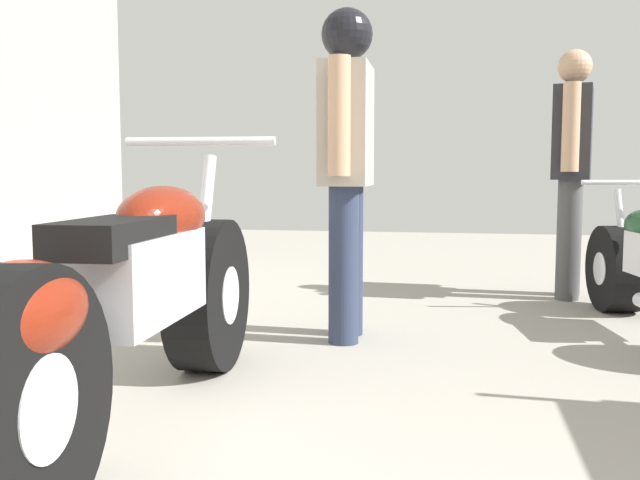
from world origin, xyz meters
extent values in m
plane|color=#9E998E|center=(0.00, 3.18, 0.00)|extent=(15.28, 15.28, 0.00)
cylinder|color=black|center=(-0.75, 3.18, 0.35)|extent=(0.23, 0.70, 0.69)
cylinder|color=silver|center=(-0.75, 3.18, 0.35)|extent=(0.23, 0.27, 0.26)
cylinder|color=black|center=(-0.69, 1.62, 0.35)|extent=(0.23, 0.70, 0.69)
cylinder|color=silver|center=(-0.69, 1.62, 0.35)|extent=(0.23, 0.27, 0.26)
cube|color=silver|center=(-0.72, 2.40, 0.54)|extent=(0.28, 0.70, 0.30)
ellipsoid|color=maroon|center=(-0.73, 2.64, 0.73)|extent=(0.30, 0.57, 0.24)
cube|color=black|center=(-0.71, 2.21, 0.70)|extent=(0.26, 0.53, 0.11)
ellipsoid|color=maroon|center=(-0.69, 1.67, 0.56)|extent=(0.30, 0.49, 0.26)
cylinder|color=silver|center=(-0.74, 3.14, 0.67)|extent=(0.06, 0.27, 0.63)
cylinder|color=silver|center=(-0.74, 3.10, 1.04)|extent=(0.67, 0.06, 0.04)
cylinder|color=silver|center=(-0.86, 2.07, 0.24)|extent=(0.12, 0.60, 0.10)
cylinder|color=black|center=(1.40, 4.97, 0.28)|extent=(0.31, 0.59, 0.56)
cylinder|color=silver|center=(1.40, 4.97, 0.28)|extent=(0.26, 0.25, 0.21)
cylinder|color=silver|center=(1.41, 4.93, 0.54)|extent=(0.08, 0.22, 0.51)
cylinder|color=silver|center=(1.41, 4.90, 0.84)|extent=(0.54, 0.11, 0.03)
cylinder|color=#4C4C4C|center=(1.19, 5.56, 0.43)|extent=(0.19, 0.19, 0.85)
cylinder|color=#4C4C4C|center=(1.15, 5.35, 0.43)|extent=(0.19, 0.19, 0.85)
cube|color=#2D2D33|center=(1.17, 5.46, 1.18)|extent=(0.34, 0.51, 0.65)
cylinder|color=tan|center=(1.23, 5.74, 1.20)|extent=(0.14, 0.14, 0.60)
cylinder|color=tan|center=(1.11, 5.17, 1.20)|extent=(0.14, 0.14, 0.60)
sphere|color=tan|center=(1.17, 5.46, 1.64)|extent=(0.24, 0.24, 0.24)
cylinder|color=#2D3851|center=(-0.22, 4.00, 0.42)|extent=(0.16, 0.16, 0.83)
cylinder|color=#2D3851|center=(-0.21, 3.79, 0.42)|extent=(0.16, 0.16, 0.83)
cube|color=#B2A899|center=(-0.22, 3.90, 1.15)|extent=(0.26, 0.46, 0.64)
cylinder|color=tan|center=(-0.22, 4.18, 1.18)|extent=(0.12, 0.12, 0.58)
cylinder|color=tan|center=(-0.21, 3.61, 1.18)|extent=(0.12, 0.12, 0.58)
sphere|color=black|center=(-0.22, 3.90, 1.61)|extent=(0.23, 0.23, 0.23)
sphere|color=black|center=(-0.22, 3.90, 1.62)|extent=(0.27, 0.27, 0.27)
camera|label=1|loc=(0.35, 0.13, 0.91)|focal=39.83mm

